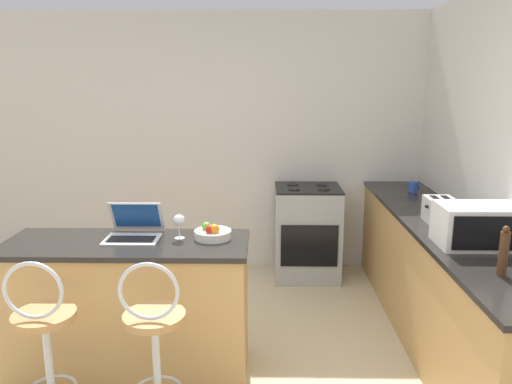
% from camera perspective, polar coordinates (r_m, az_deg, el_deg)
% --- Properties ---
extents(wall_back, '(12.00, 0.06, 2.60)m').
position_cam_1_polar(wall_back, '(5.14, -4.52, 5.50)').
color(wall_back, silver).
rests_on(wall_back, ground_plane).
extents(breakfast_bar, '(1.59, 0.59, 0.92)m').
position_cam_1_polar(breakfast_bar, '(3.52, -14.24, -12.65)').
color(breakfast_bar, tan).
rests_on(breakfast_bar, ground_plane).
extents(counter_right, '(0.58, 3.10, 0.92)m').
position_cam_1_polar(counter_right, '(4.03, 20.25, -9.68)').
color(counter_right, tan).
rests_on(counter_right, ground_plane).
extents(bar_stool_near, '(0.40, 0.40, 1.04)m').
position_cam_1_polar(bar_stool_near, '(3.10, -22.86, -16.33)').
color(bar_stool_near, silver).
rests_on(bar_stool_near, ground_plane).
extents(bar_stool_far, '(0.40, 0.40, 1.04)m').
position_cam_1_polar(bar_stool_far, '(2.92, -11.45, -17.42)').
color(bar_stool_far, silver).
rests_on(bar_stool_far, ground_plane).
extents(laptop, '(0.35, 0.33, 0.23)m').
position_cam_1_polar(laptop, '(3.41, -13.75, -4.09)').
color(laptop, silver).
rests_on(laptop, breakfast_bar).
extents(microwave, '(0.53, 0.33, 0.26)m').
position_cam_1_polar(microwave, '(3.43, 24.27, -3.53)').
color(microwave, white).
rests_on(microwave, counter_right).
extents(toaster, '(0.22, 0.31, 0.19)m').
position_cam_1_polar(toaster, '(3.86, 20.44, -2.08)').
color(toaster, silver).
rests_on(toaster, counter_right).
extents(stove_range, '(0.63, 0.56, 0.93)m').
position_cam_1_polar(stove_range, '(4.99, 5.85, -4.61)').
color(stove_range, '#9EA3A8').
rests_on(stove_range, ground_plane).
extents(mug_blue, '(0.10, 0.08, 0.10)m').
position_cam_1_polar(mug_blue, '(4.87, 17.52, 0.59)').
color(mug_blue, '#2D51AD').
rests_on(mug_blue, counter_right).
extents(pepper_mill, '(0.05, 0.05, 0.28)m').
position_cam_1_polar(pepper_mill, '(2.97, 26.45, -6.14)').
color(pepper_mill, '#4C2D19').
rests_on(pepper_mill, counter_right).
extents(wine_glass_short, '(0.08, 0.08, 0.16)m').
position_cam_1_polar(wine_glass_short, '(3.30, -8.79, -3.32)').
color(wine_glass_short, silver).
rests_on(wine_glass_short, breakfast_bar).
extents(fruit_bowl, '(0.24, 0.24, 0.11)m').
position_cam_1_polar(fruit_bowl, '(3.30, -5.00, -4.71)').
color(fruit_bowl, silver).
rests_on(fruit_bowl, breakfast_bar).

